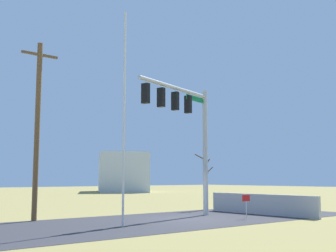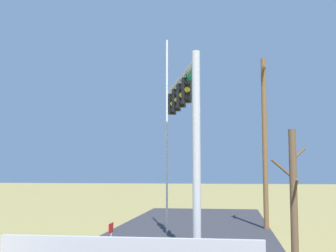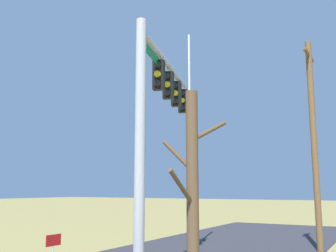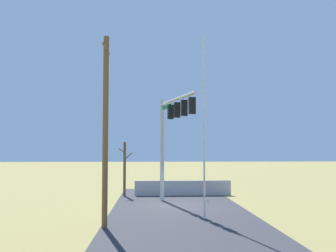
# 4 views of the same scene
# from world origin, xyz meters

# --- Properties ---
(signal_mast) EXTENTS (6.00, 1.89, 7.11)m
(signal_mast) POSITION_xyz_m (0.47, 0.36, 5.10)
(signal_mast) COLOR #B2B5BA
(signal_mast) RESTS_ON ground_plane
(flagpole) EXTENTS (0.10, 0.10, 9.55)m
(flagpole) POSITION_xyz_m (-4.55, -1.09, 4.78)
(flagpole) COLOR silver
(flagpole) RESTS_ON ground_plane
(utility_pole) EXTENTS (1.90, 0.26, 8.91)m
(utility_pole) POSITION_xyz_m (-6.48, 3.80, 4.62)
(utility_pole) COLOR brown
(utility_pole) RESTS_ON ground_plane
(bare_tree) EXTENTS (1.27, 1.02, 4.13)m
(bare_tree) POSITION_xyz_m (4.95, 3.69, 2.13)
(bare_tree) COLOR brown
(bare_tree) RESTS_ON ground_plane
(open_sign) EXTENTS (0.56, 0.04, 1.22)m
(open_sign) POSITION_xyz_m (2.33, -2.05, 0.91)
(open_sign) COLOR silver
(open_sign) RESTS_ON ground_plane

